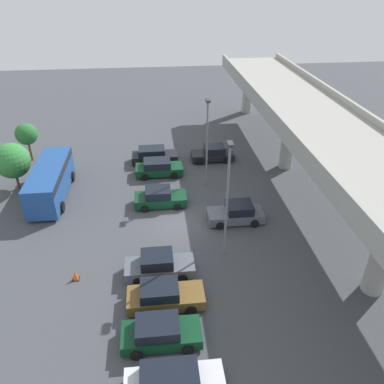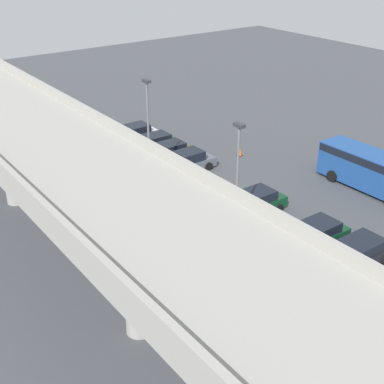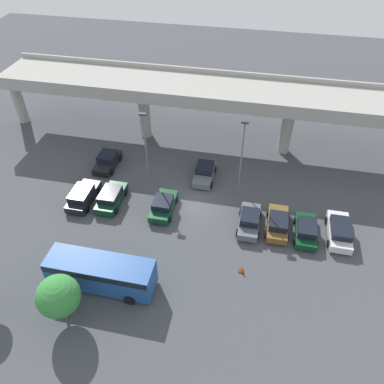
{
  "view_description": "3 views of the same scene",
  "coord_description": "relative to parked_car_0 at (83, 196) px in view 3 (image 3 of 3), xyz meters",
  "views": [
    {
      "loc": [
        24.4,
        -1.63,
        17.55
      ],
      "look_at": [
        -0.49,
        1.07,
        2.5
      ],
      "focal_mm": 35.0,
      "sensor_mm": 36.0,
      "label": 1
    },
    {
      "loc": [
        -26.69,
        21.65,
        17.94
      ],
      "look_at": [
        -0.64,
        2.52,
        1.84
      ],
      "focal_mm": 50.0,
      "sensor_mm": 36.0,
      "label": 2
    },
    {
      "loc": [
        5.53,
        -27.12,
        26.11
      ],
      "look_at": [
        -0.23,
        0.15,
        1.59
      ],
      "focal_mm": 35.0,
      "sensor_mm": 36.0,
      "label": 3
    }
  ],
  "objects": [
    {
      "name": "parked_car_2",
      "position": [
        8.36,
        0.34,
        -0.03
      ],
      "size": [
        2.19,
        4.41,
        1.59
      ],
      "rotation": [
        0.0,
        0.0,
        1.57
      ],
      "color": "#0C381E",
      "rests_on": "ground_plane"
    },
    {
      "name": "shuttle_bus",
      "position": [
        5.83,
        -9.09,
        0.94
      ],
      "size": [
        8.62,
        2.82,
        2.85
      ],
      "color": "#1E478C",
      "rests_on": "ground_plane"
    },
    {
      "name": "lamp_post_mid_lot",
      "position": [
        15.29,
        4.64,
        4.23
      ],
      "size": [
        0.7,
        0.35,
        8.59
      ],
      "color": "slate",
      "rests_on": "ground_plane"
    },
    {
      "name": "parked_car_4",
      "position": [
        16.88,
        -0.01,
        -0.0
      ],
      "size": [
        2.11,
        4.57,
        1.67
      ],
      "rotation": [
        0.0,
        0.0,
        1.57
      ],
      "color": "#515660",
      "rests_on": "ground_plane"
    },
    {
      "name": "highway_overpass",
      "position": [
        11.16,
        13.31,
        5.75
      ],
      "size": [
        52.73,
        7.44,
        7.9
      ],
      "color": "#9E9B93",
      "rests_on": "ground_plane"
    },
    {
      "name": "tree_front_centre",
      "position": [
        4.19,
        -12.51,
        2.1
      ],
      "size": [
        3.17,
        3.17,
        4.44
      ],
      "color": "brown",
      "rests_on": "ground_plane"
    },
    {
      "name": "parked_car_7",
      "position": [
        25.13,
        0.38,
        0.01
      ],
      "size": [
        2.2,
        4.77,
        1.58
      ],
      "rotation": [
        0.0,
        0.0,
        1.57
      ],
      "color": "silver",
      "rests_on": "ground_plane"
    },
    {
      "name": "ground_plane",
      "position": [
        11.16,
        1.77,
        -0.76
      ],
      "size": [
        110.13,
        110.13,
        0.0
      ],
      "primitive_type": "plane",
      "color": "#424449"
    },
    {
      "name": "parked_car_6",
      "position": [
        22.13,
        -0.12,
        -0.05
      ],
      "size": [
        2.12,
        4.32,
        1.5
      ],
      "rotation": [
        0.0,
        0.0,
        1.57
      ],
      "color": "#0C381E",
      "rests_on": "ground_plane"
    },
    {
      "name": "traffic_cone",
      "position": [
        16.77,
        -5.47,
        -0.43
      ],
      "size": [
        0.44,
        0.44,
        0.7
      ],
      "color": "black",
      "rests_on": "ground_plane"
    },
    {
      "name": "parked_car_0",
      "position": [
        0.0,
        0.0,
        0.0
      ],
      "size": [
        2.25,
        4.68,
        1.59
      ],
      "rotation": [
        0.0,
        0.0,
        1.57
      ],
      "color": "black",
      "rests_on": "ground_plane"
    },
    {
      "name": "lamp_post_near_aisle",
      "position": [
        5.5,
        4.73,
        4.04
      ],
      "size": [
        0.7,
        0.35,
        8.21
      ],
      "color": "slate",
      "rests_on": "ground_plane"
    },
    {
      "name": "parked_car_1",
      "position": [
        2.88,
        0.39,
        0.0
      ],
      "size": [
        2.24,
        4.54,
        1.58
      ],
      "rotation": [
        0.0,
        0.0,
        1.57
      ],
      "color": "#0C381E",
      "rests_on": "ground_plane"
    },
    {
      "name": "parked_car_5",
      "position": [
        19.53,
        0.2,
        -0.03
      ],
      "size": [
        2.12,
        4.62,
        1.57
      ],
      "rotation": [
        0.0,
        0.0,
        1.57
      ],
      "color": "brown",
      "rests_on": "ground_plane"
    },
    {
      "name": "parked_car_3",
      "position": [
        11.4,
        6.33,
        -0.03
      ],
      "size": [
        2.21,
        4.38,
        1.6
      ],
      "rotation": [
        0.0,
        0.0,
        -1.57
      ],
      "color": "#515660",
      "rests_on": "ground_plane"
    },
    {
      "name": "parked_car_8",
      "position": [
        0.2,
        6.19,
        -0.03
      ],
      "size": [
        2.23,
        4.42,
        1.58
      ],
      "rotation": [
        0.0,
        0.0,
        -1.57
      ],
      "color": "black",
      "rests_on": "ground_plane"
    }
  ]
}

